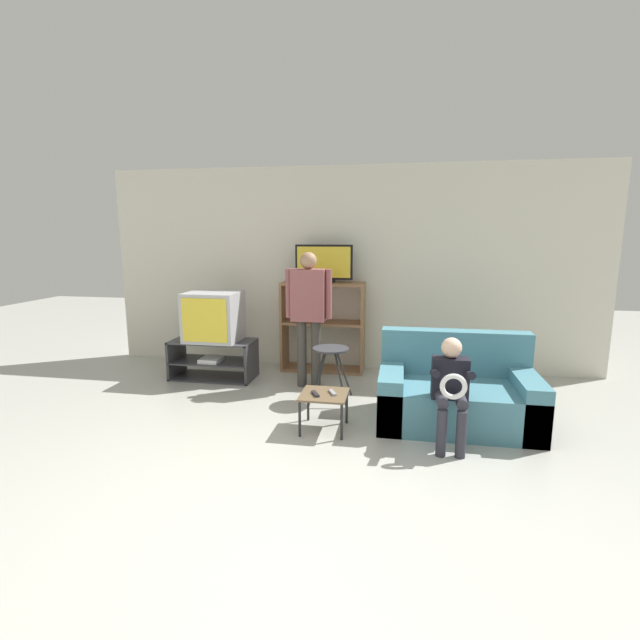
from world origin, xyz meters
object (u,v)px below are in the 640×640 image
Objects in this scene: television_flat at (324,265)px; folding_stool at (331,357)px; tv_stand at (213,359)px; television_main at (213,316)px; remote_control_white at (333,393)px; media_shelf at (323,326)px; person_seated_child at (451,384)px; remote_control_black at (315,394)px; snack_table at (324,398)px; person_standing_adult at (309,307)px; couch at (456,394)px.

television_flat is 1.42m from folding_stool.
television_main is at bearing 18.87° from tv_stand.
media_shelf is at bearing 77.76° from remote_control_white.
media_shelf reaches higher than person_seated_child.
snack_table is at bearing 7.43° from remote_control_black.
remote_control_black reaches higher than snack_table.
television_main reaches higher than person_seated_child.
remote_control_white is 0.09× the size of person_standing_adult.
television_main is (0.02, 0.01, 0.54)m from tv_stand.
person_seated_child is (1.13, -0.86, 0.05)m from folding_stool.
folding_stool is 0.41× the size of couch.
folding_stool reaches higher than remote_control_white.
couch is at bearing 18.72° from snack_table.
television_main reaches higher than remote_control_white.
snack_table is at bearing -38.75° from tv_stand.
couch is at bearing -17.53° from tv_stand.
person_seated_child is at bearing -101.88° from couch.
person_standing_adult is (1.20, -0.12, 0.17)m from television_main.
media_shelf is 0.74× the size of person_standing_adult.
person_seated_child is at bearing -37.13° from folding_stool.
remote_control_black is at bearing -144.79° from snack_table.
media_shelf is at bearing 70.02° from remote_control_black.
tv_stand is 2.03m from remote_control_black.
person_seated_child is at bearing -27.93° from television_main.
tv_stand is at bearing 118.05° from remote_control_white.
tv_stand is at bearing 141.25° from snack_table.
tv_stand is at bearing 160.68° from folding_stool.
folding_stool reaches higher than tv_stand.
media_shelf is at bearing 124.17° from television_flat.
media_shelf is 0.76m from person_standing_adult.
couch is 0.92× the size of person_standing_adult.
television_flat is 2.14m from remote_control_black.
television_main is 2.09m from snack_table.
tv_stand is 1.41m from person_standing_adult.
remote_control_white is at bearing -77.88° from television_flat.
remote_control_black is at bearing 177.42° from remote_control_white.
person_seated_child is (1.00, -0.13, 0.18)m from remote_control_white.
television_main is 0.55× the size of media_shelf.
remote_control_black is 1.34m from couch.
person_seated_child reaches higher than couch.
person_standing_adult is (-0.45, 1.16, 0.59)m from remote_control_white.
person_standing_adult is at bearing 86.62° from remote_control_white.
person_standing_adult is at bearing 153.88° from couch.
television_main is at bearing 174.30° from person_standing_adult.
person_seated_child is (1.08, -0.12, 0.23)m from snack_table.
snack_table is 2.89× the size of remote_control_white.
tv_stand reaches higher than remote_control_black.
tv_stand is 7.01× the size of remote_control_white.
snack_table is 2.89× the size of remote_control_black.
snack_table is 0.27× the size of person_standing_adult.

